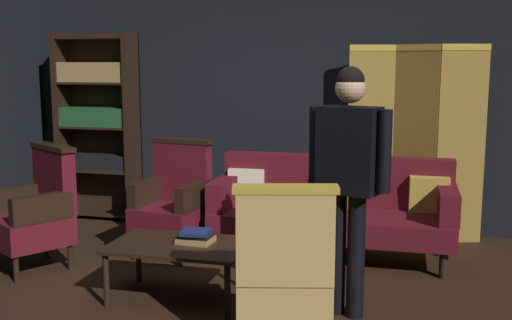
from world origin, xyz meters
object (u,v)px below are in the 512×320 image
Objects in this scene: bookshelf at (98,121)px; book_navy_cloth at (196,232)px; book_black_cloth at (196,236)px; armchair_gilt_accent at (284,269)px; armchair_wing_right at (174,201)px; velvet_couch at (333,206)px; armchair_wing_left at (37,211)px; folding_screen at (415,140)px; coffee_table at (179,250)px; book_tan_leather at (196,240)px; standing_figure at (348,169)px.

bookshelf is 2.80m from book_navy_cloth.
armchair_gilt_accent is at bearing -38.64° from book_black_cloth.
armchair_gilt_accent is 1.00× the size of armchair_wing_right.
armchair_wing_left is (-2.37, -0.96, 0.04)m from velvet_couch.
folding_screen reaches higher than coffee_table.
book_black_cloth is (1.52, -0.32, -0.02)m from armchair_wing_left.
book_black_cloth is (0.00, 0.00, 0.03)m from book_tan_leather.
velvet_couch is 2.04× the size of armchair_wing_left.
armchair_gilt_accent is 4.56× the size of book_black_cloth.
armchair_wing_right is 1.11m from book_black_cloth.
armchair_wing_right reaches higher than book_navy_cloth.
book_tan_leather is (-1.55, -2.00, -0.55)m from folding_screen.
book_tan_leather is at bearing 0.00° from book_navy_cloth.
book_navy_cloth is at bearing -127.73° from folding_screen.
bookshelf is 2.87m from velvet_couch.
bookshelf is at bearing 145.06° from standing_figure.
velvet_couch is 1.53m from book_black_cloth.
folding_screen reaches higher than armchair_gilt_accent.
folding_screen is at bearing 52.27° from book_tan_leather.
bookshelf is (-3.40, 0.02, 0.10)m from folding_screen.
standing_figure reaches higher than armchair_gilt_accent.
armchair_wing_right is 5.05× the size of book_navy_cloth.
velvet_couch reaches higher than book_navy_cloth.
armchair_wing_left is at bearing 168.26° from book_black_cloth.
coffee_table is 0.96× the size of armchair_wing_right.
coffee_table is 1.38m from standing_figure.
armchair_gilt_accent is at bearing -118.81° from standing_figure.
armchair_gilt_accent is 2.08m from armchair_wing_right.
armchair_wing_right is (-1.34, 1.59, 0.00)m from armchair_gilt_accent.
book_navy_cloth reaches higher than coffee_table.
coffee_table is at bearing -179.52° from standing_figure.
standing_figure is 7.46× the size of book_black_cloth.
bookshelf is at bearing 129.97° from coffee_table.
coffee_table is at bearing -128.85° from folding_screen.
armchair_gilt_accent and armchair_wing_left have the same top height.
book_tan_leather is (-0.79, 0.63, -0.05)m from armchair_gilt_accent.
armchair_wing_right is at bearing 113.48° from coffee_table.
folding_screen is 1.90× the size of coffee_table.
bookshelf is 1.20× the size of standing_figure.
armchair_wing_left is at bearing -146.43° from armchair_wing_right.
bookshelf is at bearing 140.83° from armchair_wing_right.
standing_figure is at bearing -2.51° from book_black_cloth.
book_navy_cloth is at bearing -123.69° from velvet_couch.
coffee_table is 0.16m from book_black_cloth.
armchair_wing_left is (-1.41, 0.37, 0.12)m from coffee_table.
armchair_gilt_accent is 0.61× the size of standing_figure.
standing_figure is at bearing 61.19° from armchair_gilt_accent.
bookshelf is at bearing 132.54° from book_tan_leather.
book_navy_cloth is at bearing -11.74° from armchair_wing_left.
velvet_couch is 1.44m from armchair_wing_right.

